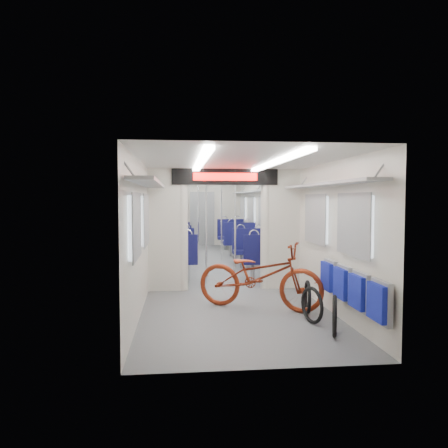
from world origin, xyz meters
name	(u,v)px	position (x,y,z in m)	size (l,w,h in m)	color
carriage	(217,209)	(0.00, -0.27, 1.50)	(12.00, 12.02, 2.31)	#515456
bicycle	(259,276)	(0.39, -3.58, 0.53)	(0.70, 2.02, 1.06)	maroon
flip_bench	(350,287)	(1.35, -4.84, 0.58)	(0.12, 2.08, 0.49)	gray
bike_hoop_a	(335,318)	(1.06, -5.07, 0.24)	(0.53, 0.53, 0.05)	black
bike_hoop_b	(312,307)	(0.96, -4.46, 0.24)	(0.52, 0.52, 0.05)	black
bike_hoop_c	(308,298)	(1.06, -3.92, 0.23)	(0.51, 0.51, 0.05)	black
seat_bay_near_left	(176,250)	(-0.93, -0.14, 0.54)	(0.91, 2.08, 1.10)	#0E0D3D
seat_bay_near_right	(257,250)	(0.94, -0.28, 0.54)	(0.91, 2.05, 1.09)	#0E0D3D
seat_bay_far_left	(177,237)	(-0.93, 3.67, 0.52)	(0.88, 1.93, 1.06)	#0E0D3D
seat_bay_far_right	(235,235)	(0.93, 3.68, 0.57)	(0.95, 2.26, 1.16)	#0E0D3D
stanchion_near_left	(206,228)	(-0.32, -1.46, 1.15)	(0.04, 0.04, 2.30)	silver
stanchion_near_right	(235,227)	(0.29, -1.35, 1.15)	(0.04, 0.04, 2.30)	silver
stanchion_far_left	(198,220)	(-0.32, 2.03, 1.15)	(0.04, 0.04, 2.30)	silver
stanchion_far_right	(221,220)	(0.33, 1.95, 1.15)	(0.04, 0.04, 2.30)	silver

